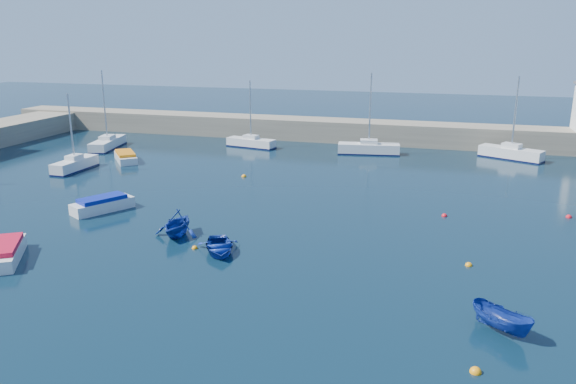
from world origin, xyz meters
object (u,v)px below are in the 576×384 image
(motorboat_0, at_px, (5,252))
(dinghy_left, at_px, (177,223))
(sailboat_4, at_px, (108,143))
(motorboat_2, at_px, (126,157))
(sailboat_7, at_px, (511,153))
(sailboat_5, at_px, (251,142))
(dinghy_center, at_px, (219,247))
(sailboat_6, at_px, (369,148))
(dinghy_right, at_px, (502,320))
(sailboat_3, at_px, (75,164))
(motorboat_1, at_px, (103,204))

(motorboat_0, relative_size, dinghy_left, 1.47)
(sailboat_4, bearing_deg, motorboat_2, -55.26)
(motorboat_0, bearing_deg, sailboat_7, 19.18)
(sailboat_5, xyz_separation_m, dinghy_center, (9.61, -32.17, -0.20))
(sailboat_6, bearing_deg, sailboat_4, 91.61)
(motorboat_2, bearing_deg, dinghy_right, -76.47)
(sailboat_6, bearing_deg, motorboat_0, 147.79)
(sailboat_3, xyz_separation_m, sailboat_6, (26.66, 16.10, 0.03))
(dinghy_right, bearing_deg, sailboat_4, 91.45)
(sailboat_7, xyz_separation_m, dinghy_right, (-3.52, -39.22, -0.08))
(sailboat_3, bearing_deg, motorboat_0, -62.65)
(sailboat_3, bearing_deg, sailboat_6, 31.69)
(motorboat_0, relative_size, motorboat_2, 1.01)
(motorboat_0, bearing_deg, sailboat_4, 81.97)
(sailboat_7, distance_m, dinghy_center, 39.11)
(dinghy_center, bearing_deg, sailboat_5, 79.70)
(motorboat_0, xyz_separation_m, motorboat_1, (-0.10, 10.05, 0.02))
(sailboat_5, bearing_deg, sailboat_7, -75.45)
(sailboat_3, xyz_separation_m, dinghy_left, (18.42, -14.14, 0.27))
(motorboat_1, bearing_deg, motorboat_2, 145.76)
(dinghy_left, bearing_deg, dinghy_center, -29.05)
(dinghy_left, bearing_deg, sailboat_7, 51.64)
(motorboat_0, xyz_separation_m, dinghy_right, (27.75, -0.61, 0.09))
(motorboat_1, bearing_deg, sailboat_3, 163.30)
(sailboat_4, xyz_separation_m, dinghy_center, (25.62, -26.78, -0.23))
(motorboat_0, bearing_deg, sailboat_6, 34.53)
(sailboat_6, bearing_deg, dinghy_left, 156.19)
(sailboat_3, relative_size, sailboat_5, 0.96)
(sailboat_3, distance_m, motorboat_2, 5.67)
(sailboat_4, xyz_separation_m, sailboat_7, (45.16, 7.10, 0.07))
(sailboat_4, height_order, sailboat_5, sailboat_4)
(sailboat_3, height_order, dinghy_left, sailboat_3)
(motorboat_1, xyz_separation_m, dinghy_right, (27.85, -10.66, 0.07))
(motorboat_1, relative_size, dinghy_right, 1.55)
(motorboat_1, bearing_deg, sailboat_5, 114.51)
(sailboat_4, relative_size, sailboat_6, 1.01)
(motorboat_0, relative_size, motorboat_1, 1.04)
(sailboat_7, xyz_separation_m, dinghy_left, (-23.36, -31.95, 0.22))
(sailboat_5, relative_size, sailboat_7, 0.89)
(sailboat_3, relative_size, dinghy_left, 2.22)
(sailboat_3, height_order, motorboat_0, sailboat_3)
(sailboat_5, bearing_deg, motorboat_2, 148.60)
(dinghy_left, height_order, dinghy_right, dinghy_left)
(sailboat_3, relative_size, motorboat_2, 1.53)
(sailboat_5, xyz_separation_m, sailboat_6, (14.04, 0.00, 0.07))
(motorboat_1, xyz_separation_m, dinghy_left, (8.02, -3.40, 0.36))
(dinghy_center, bearing_deg, sailboat_7, 33.08)
(sailboat_6, relative_size, dinghy_left, 2.65)
(sailboat_4, relative_size, dinghy_left, 2.67)
(sailboat_7, relative_size, dinghy_center, 2.43)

